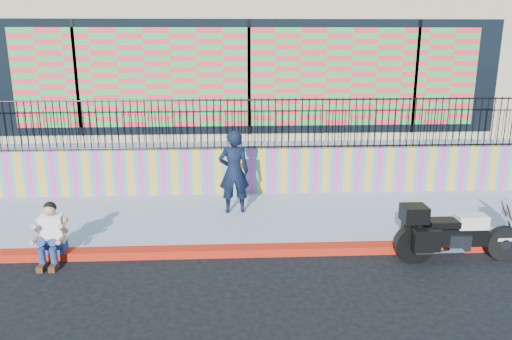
{
  "coord_description": "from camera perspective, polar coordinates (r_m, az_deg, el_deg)",
  "views": [
    {
      "loc": [
        -0.47,
        -8.37,
        3.84
      ],
      "look_at": [
        0.02,
        1.2,
        1.27
      ],
      "focal_mm": 35.0,
      "sensor_mm": 36.0,
      "label": 1
    }
  ],
  "objects": [
    {
      "name": "ground",
      "position": [
        9.22,
        0.26,
        -9.6
      ],
      "size": [
        90.0,
        90.0,
        0.0
      ],
      "primitive_type": "plane",
      "color": "black",
      "rests_on": "ground"
    },
    {
      "name": "red_curb",
      "position": [
        9.19,
        0.26,
        -9.17
      ],
      "size": [
        16.0,
        0.3,
        0.15
      ],
      "primitive_type": "cube",
      "color": "#BA0F0D",
      "rests_on": "ground"
    },
    {
      "name": "sidewalk",
      "position": [
        10.71,
        -0.24,
        -5.56
      ],
      "size": [
        16.0,
        3.0,
        0.15
      ],
      "primitive_type": "cube",
      "color": "#949BB1",
      "rests_on": "ground"
    },
    {
      "name": "mural_wall",
      "position": [
        12.04,
        -0.6,
        -0.09
      ],
      "size": [
        16.0,
        0.2,
        1.1
      ],
      "primitive_type": "cube",
      "color": "#DD3A92",
      "rests_on": "sidewalk"
    },
    {
      "name": "metal_fence",
      "position": [
        11.8,
        -0.62,
        5.31
      ],
      "size": [
        15.8,
        0.04,
        1.2
      ],
      "primitive_type": null,
      "color": "black",
      "rests_on": "mural_wall"
    },
    {
      "name": "elevated_platform",
      "position": [
        17.03,
        -1.31,
        4.14
      ],
      "size": [
        16.0,
        10.0,
        1.25
      ],
      "primitive_type": "cube",
      "color": "#949BB1",
      "rests_on": "ground"
    },
    {
      "name": "storefront_building",
      "position": [
        16.52,
        -1.35,
        12.97
      ],
      "size": [
        14.0,
        8.06,
        4.0
      ],
      "color": "tan",
      "rests_on": "elevated_platform"
    },
    {
      "name": "police_motorcycle",
      "position": [
        9.43,
        22.11,
        -6.36
      ],
      "size": [
        2.23,
        0.74,
        1.39
      ],
      "color": "black",
      "rests_on": "ground"
    },
    {
      "name": "police_officer",
      "position": [
        10.64,
        -2.54,
        -0.22
      ],
      "size": [
        0.69,
        0.49,
        1.79
      ],
      "primitive_type": "imported",
      "rotation": [
        0.0,
        0.0,
        3.23
      ],
      "color": "black",
      "rests_on": "sidewalk"
    },
    {
      "name": "seated_man",
      "position": [
        9.39,
        -22.43,
        -7.35
      ],
      "size": [
        0.54,
        0.71,
        1.06
      ],
      "color": "navy",
      "rests_on": "ground"
    }
  ]
}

